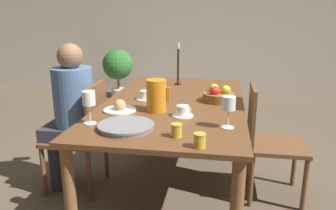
{
  "coord_description": "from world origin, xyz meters",
  "views": [
    {
      "loc": [
        0.36,
        -2.38,
        1.38
      ],
      "look_at": [
        0.0,
        -0.28,
        0.78
      ],
      "focal_mm": 35.0,
      "sensor_mm": 36.0,
      "label": 1
    }
  ],
  "objects_px": {
    "chair_person_side": "(83,134)",
    "wine_glass_water": "(89,100)",
    "teacup_near_person": "(183,112)",
    "candlestick_tall": "(178,68)",
    "fruit_bowl": "(218,95)",
    "wine_glass_juice": "(229,105)",
    "jam_jar_red": "(200,140)",
    "chair_opposite": "(267,139)",
    "jam_jar_amber": "(177,130)",
    "teacup_across": "(145,96)",
    "potted_plant": "(118,66)",
    "serving_tray": "(126,126)",
    "bread_plate": "(120,108)",
    "red_pitcher": "(156,95)",
    "person_seated": "(70,106)"
  },
  "relations": [
    {
      "from": "wine_glass_juice",
      "to": "jam_jar_red",
      "type": "distance_m",
      "value": 0.36
    },
    {
      "from": "chair_person_side",
      "to": "fruit_bowl",
      "type": "bearing_deg",
      "value": -80.27
    },
    {
      "from": "teacup_near_person",
      "to": "candlestick_tall",
      "type": "bearing_deg",
      "value": 99.86
    },
    {
      "from": "wine_glass_water",
      "to": "potted_plant",
      "type": "distance_m",
      "value": 3.51
    },
    {
      "from": "wine_glass_water",
      "to": "candlestick_tall",
      "type": "xyz_separation_m",
      "value": [
        0.37,
        1.21,
        0.0
      ]
    },
    {
      "from": "chair_opposite",
      "to": "serving_tray",
      "type": "distance_m",
      "value": 1.14
    },
    {
      "from": "person_seated",
      "to": "potted_plant",
      "type": "xyz_separation_m",
      "value": [
        -0.57,
        2.88,
        -0.16
      ]
    },
    {
      "from": "chair_opposite",
      "to": "serving_tray",
      "type": "bearing_deg",
      "value": -53.61
    },
    {
      "from": "wine_glass_water",
      "to": "serving_tray",
      "type": "xyz_separation_m",
      "value": [
        0.24,
        -0.05,
        -0.14
      ]
    },
    {
      "from": "chair_person_side",
      "to": "teacup_near_person",
      "type": "bearing_deg",
      "value": -106.02
    },
    {
      "from": "bread_plate",
      "to": "teacup_near_person",
      "type": "bearing_deg",
      "value": -5.65
    },
    {
      "from": "fruit_bowl",
      "to": "candlestick_tall",
      "type": "relative_size",
      "value": 0.62
    },
    {
      "from": "jam_jar_red",
      "to": "potted_plant",
      "type": "relative_size",
      "value": 0.09
    },
    {
      "from": "bread_plate",
      "to": "candlestick_tall",
      "type": "distance_m",
      "value": 0.97
    },
    {
      "from": "serving_tray",
      "to": "person_seated",
      "type": "bearing_deg",
      "value": 138.98
    },
    {
      "from": "teacup_near_person",
      "to": "bread_plate",
      "type": "bearing_deg",
      "value": 174.35
    },
    {
      "from": "fruit_bowl",
      "to": "bread_plate",
      "type": "bearing_deg",
      "value": -150.82
    },
    {
      "from": "serving_tray",
      "to": "jam_jar_amber",
      "type": "xyz_separation_m",
      "value": [
        0.31,
        -0.08,
        0.03
      ]
    },
    {
      "from": "red_pitcher",
      "to": "teacup_across",
      "type": "xyz_separation_m",
      "value": [
        -0.15,
        0.29,
        -0.08
      ]
    },
    {
      "from": "candlestick_tall",
      "to": "fruit_bowl",
      "type": "bearing_deg",
      "value": -54.88
    },
    {
      "from": "teacup_near_person",
      "to": "serving_tray",
      "type": "xyz_separation_m",
      "value": [
        -0.3,
        -0.3,
        -0.02
      ]
    },
    {
      "from": "wine_glass_water",
      "to": "teacup_near_person",
      "type": "xyz_separation_m",
      "value": [
        0.54,
        0.24,
        -0.12
      ]
    },
    {
      "from": "chair_opposite",
      "to": "potted_plant",
      "type": "relative_size",
      "value": 1.07
    },
    {
      "from": "person_seated",
      "to": "fruit_bowl",
      "type": "xyz_separation_m",
      "value": [
        1.12,
        0.18,
        0.09
      ]
    },
    {
      "from": "chair_person_side",
      "to": "fruit_bowl",
      "type": "height_order",
      "value": "chair_person_side"
    },
    {
      "from": "red_pitcher",
      "to": "candlestick_tall",
      "type": "xyz_separation_m",
      "value": [
        0.02,
        0.88,
        0.04
      ]
    },
    {
      "from": "jam_jar_red",
      "to": "potted_plant",
      "type": "height_order",
      "value": "potted_plant"
    },
    {
      "from": "wine_glass_juice",
      "to": "wine_glass_water",
      "type": "bearing_deg",
      "value": -175.47
    },
    {
      "from": "teacup_near_person",
      "to": "jam_jar_amber",
      "type": "relative_size",
      "value": 1.88
    },
    {
      "from": "chair_opposite",
      "to": "teacup_near_person",
      "type": "height_order",
      "value": "chair_opposite"
    },
    {
      "from": "chair_opposite",
      "to": "jam_jar_red",
      "type": "distance_m",
      "value": 1.02
    },
    {
      "from": "chair_opposite",
      "to": "wine_glass_juice",
      "type": "bearing_deg",
      "value": -29.77
    },
    {
      "from": "wine_glass_juice",
      "to": "serving_tray",
      "type": "relative_size",
      "value": 0.58
    },
    {
      "from": "teacup_across",
      "to": "fruit_bowl",
      "type": "height_order",
      "value": "fruit_bowl"
    },
    {
      "from": "serving_tray",
      "to": "chair_person_side",
      "type": "bearing_deg",
      "value": 134.62
    },
    {
      "from": "candlestick_tall",
      "to": "red_pitcher",
      "type": "bearing_deg",
      "value": -91.6
    },
    {
      "from": "jam_jar_amber",
      "to": "red_pitcher",
      "type": "bearing_deg",
      "value": 114.16
    },
    {
      "from": "chair_person_side",
      "to": "wine_glass_water",
      "type": "height_order",
      "value": "wine_glass_water"
    },
    {
      "from": "teacup_across",
      "to": "bread_plate",
      "type": "xyz_separation_m",
      "value": [
        -0.1,
        -0.33,
        -0.01
      ]
    },
    {
      "from": "chair_opposite",
      "to": "wine_glass_juice",
      "type": "distance_m",
      "value": 0.74
    },
    {
      "from": "chair_person_side",
      "to": "jam_jar_amber",
      "type": "distance_m",
      "value": 1.08
    },
    {
      "from": "chair_person_side",
      "to": "teacup_across",
      "type": "xyz_separation_m",
      "value": [
        0.48,
        0.14,
        0.29
      ]
    },
    {
      "from": "jam_jar_amber",
      "to": "fruit_bowl",
      "type": "xyz_separation_m",
      "value": [
        0.21,
        0.79,
        0.01
      ]
    },
    {
      "from": "chair_opposite",
      "to": "jam_jar_red",
      "type": "bearing_deg",
      "value": -27.55
    },
    {
      "from": "person_seated",
      "to": "serving_tray",
      "type": "height_order",
      "value": "person_seated"
    },
    {
      "from": "wine_glass_water",
      "to": "serving_tray",
      "type": "distance_m",
      "value": 0.28
    },
    {
      "from": "teacup_across",
      "to": "wine_glass_juice",
      "type": "bearing_deg",
      "value": -41.27
    },
    {
      "from": "person_seated",
      "to": "red_pitcher",
      "type": "relative_size",
      "value": 5.31
    },
    {
      "from": "teacup_across",
      "to": "wine_glass_water",
      "type": "bearing_deg",
      "value": -107.55
    },
    {
      "from": "chair_person_side",
      "to": "chair_opposite",
      "type": "distance_m",
      "value": 1.42
    }
  ]
}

